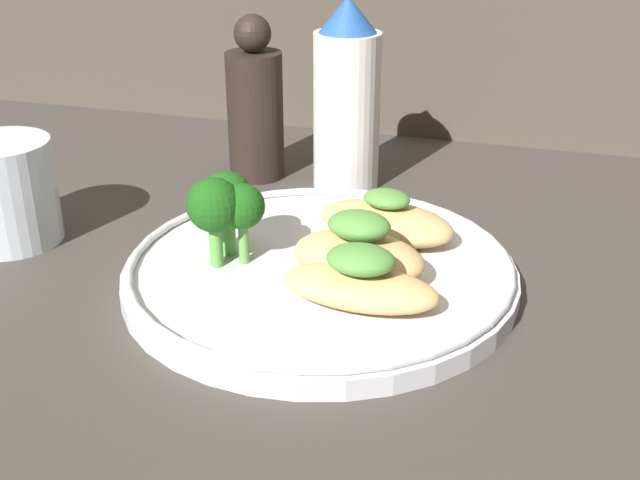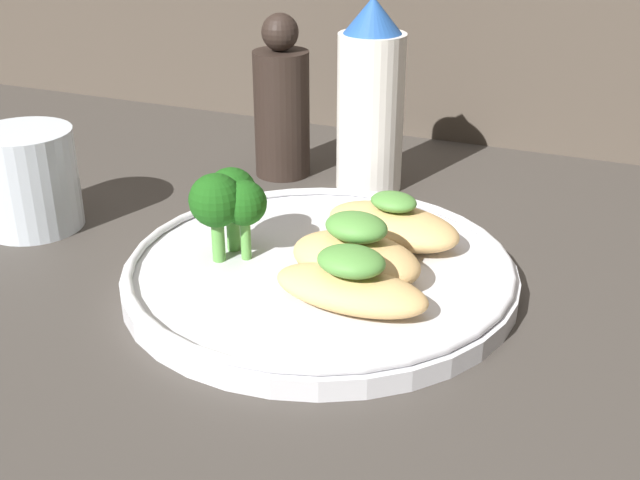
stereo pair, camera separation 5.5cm
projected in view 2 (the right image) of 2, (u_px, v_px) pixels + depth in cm
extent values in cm
cube|color=#3D3833|center=(320.00, 290.00, 56.81)|extent=(180.00, 180.00, 1.00)
cylinder|color=silver|center=(320.00, 275.00, 56.30)|extent=(27.49, 27.49, 1.40)
torus|color=silver|center=(320.00, 262.00, 55.86)|extent=(26.89, 26.89, 0.60)
ellipsoid|color=tan|center=(351.00, 290.00, 50.47)|extent=(10.41, 5.15, 2.36)
ellipsoid|color=#518E3D|center=(351.00, 261.00, 49.60)|extent=(4.53, 3.69, 1.67)
ellipsoid|color=tan|center=(356.00, 259.00, 53.59)|extent=(9.91, 7.19, 3.00)
ellipsoid|color=#518E3D|center=(356.00, 227.00, 52.56)|extent=(4.72, 3.99, 1.76)
ellipsoid|color=tan|center=(393.00, 226.00, 58.90)|extent=(11.25, 7.57, 2.62)
ellipsoid|color=#518E3D|center=(394.00, 202.00, 58.07)|extent=(3.95, 3.38, 1.25)
cylinder|color=#569942|center=(246.00, 238.00, 56.36)|extent=(0.73, 0.73, 3.16)
sphere|color=#195114|center=(244.00, 203.00, 55.20)|extent=(3.18, 3.18, 3.18)
cylinder|color=#569942|center=(235.00, 228.00, 57.91)|extent=(0.97, 0.97, 3.15)
sphere|color=#195114|center=(233.00, 192.00, 56.68)|extent=(3.65, 3.65, 3.65)
cylinder|color=#569942|center=(218.00, 239.00, 56.09)|extent=(0.92, 0.92, 3.28)
sphere|color=#195114|center=(216.00, 200.00, 54.82)|extent=(3.76, 3.76, 3.76)
cylinder|color=white|center=(370.00, 113.00, 70.32)|extent=(5.89, 5.89, 13.83)
cone|color=#23519E|center=(373.00, 15.00, 66.69)|extent=(5.00, 5.00, 3.04)
cylinder|color=black|center=(282.00, 114.00, 73.83)|extent=(5.13, 5.13, 11.61)
sphere|color=black|center=(280.00, 32.00, 70.61)|extent=(3.33, 3.33, 3.33)
cylinder|color=silver|center=(26.00, 181.00, 63.42)|extent=(7.79, 7.79, 8.08)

